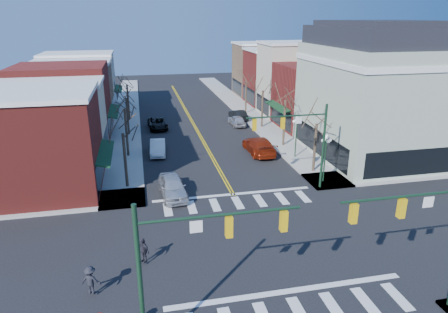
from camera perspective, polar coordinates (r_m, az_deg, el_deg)
ground at (r=25.95m, az=5.38°, el=-12.48°), size 160.00×160.00×0.00m
sidewalk_left at (r=43.17m, az=-13.94°, el=0.47°), size 3.50×70.00×0.15m
sidewalk_right at (r=45.90m, az=8.41°, el=1.97°), size 3.50×70.00×0.15m
bldg_left_brick_a at (r=35.14m, az=-25.74°, el=1.46°), size 10.00×8.50×8.00m
bldg_left_stucco_a at (r=42.50m, az=-23.49°, el=4.29°), size 10.00×7.00×7.50m
bldg_left_brick_b at (r=50.07m, az=-21.96°, el=7.17°), size 10.00×9.00×8.50m
bldg_left_tan at (r=58.15m, az=-20.69°, el=8.51°), size 10.00×7.50×7.80m
bldg_left_stucco_b at (r=65.69m, az=-19.83°, el=9.92°), size 10.00×8.00×8.20m
bldg_right_brick_a at (r=52.69m, az=13.41°, el=8.32°), size 10.00×8.50×8.00m
bldg_right_stucco at (r=59.51m, az=10.31°, el=10.74°), size 10.00×7.00×10.00m
bldg_right_brick_b at (r=66.54m, az=7.82°, el=11.11°), size 10.00×8.00×8.50m
bldg_right_tan at (r=74.01m, az=5.71°, el=12.21°), size 10.00×8.00×9.00m
victorian_corner at (r=43.06m, az=21.28°, el=8.74°), size 12.25×14.25×13.30m
traffic_mast_near_left at (r=16.29m, az=-5.40°, el=-14.08°), size 6.60×0.28×7.20m
traffic_mast_near_right at (r=20.48m, az=27.55°, el=-8.94°), size 6.60×0.28×7.20m
traffic_mast_far_right at (r=32.23m, az=11.17°, el=2.89°), size 6.60×0.28×7.20m
lamppost_corner at (r=34.79m, az=14.31°, el=0.86°), size 0.36×0.36×4.33m
lamppost_midblock at (r=40.43m, az=10.32°, el=3.74°), size 0.36×0.36×4.33m
tree_left_a at (r=33.90m, az=-13.92°, el=-0.64°), size 0.24×0.24×4.76m
tree_left_b at (r=41.48m, az=-13.75°, el=3.26°), size 0.24×0.24×5.04m
tree_left_c at (r=49.29m, az=-13.59°, el=5.50°), size 0.24×0.24×4.55m
tree_left_d at (r=57.06m, az=-13.51°, el=7.54°), size 0.24×0.24×4.90m
tree_right_a at (r=37.20m, az=12.84°, el=1.13°), size 0.24×0.24×4.62m
tree_right_b at (r=44.19m, az=8.59°, el=4.67°), size 0.24×0.24×5.18m
tree_right_c at (r=51.57m, az=5.48°, el=6.72°), size 0.24×0.24×4.83m
tree_right_d at (r=59.06m, az=3.14°, el=8.47°), size 0.24×0.24×4.97m
car_left_near at (r=32.18m, az=-7.36°, el=-4.29°), size 2.26×4.95×1.64m
car_left_mid at (r=42.21m, az=-9.44°, el=1.29°), size 1.82×4.51×1.46m
car_left_far at (r=52.01m, az=-9.46°, el=4.69°), size 2.54×5.04×1.37m
car_right_near at (r=42.03m, az=5.02°, el=1.59°), size 2.46×5.93×1.71m
car_right_mid at (r=52.75m, az=1.82°, el=5.17°), size 1.86×4.17×1.39m
car_right_far at (r=55.68m, az=2.05°, el=5.95°), size 1.92×4.46×1.43m
pedestrian_dark_a at (r=24.12m, az=-11.44°, el=-12.97°), size 0.85×0.93×1.52m
pedestrian_dark_b at (r=22.39m, az=-18.51°, el=-16.41°), size 1.14×0.85×1.58m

